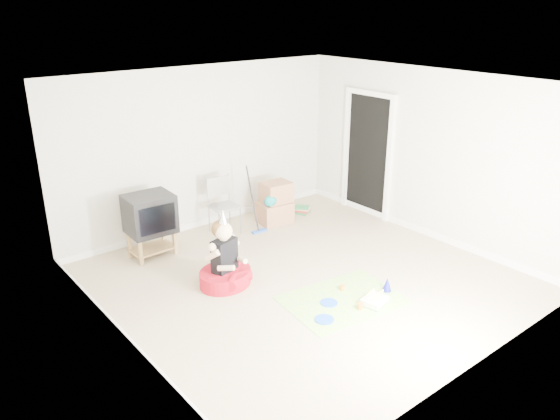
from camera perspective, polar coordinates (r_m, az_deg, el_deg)
ground at (r=7.43m, az=2.56°, el=-7.19°), size 5.00×5.00×0.00m
doorway_recess at (r=9.48m, az=9.19°, el=5.60°), size 0.02×0.90×2.05m
tv_stand at (r=8.17m, az=-13.21°, el=-3.20°), size 0.63×0.41×0.38m
crt_tv at (r=8.00m, az=-13.46°, el=-0.38°), size 0.67×0.57×0.56m
folding_chair at (r=8.72m, az=-5.85°, el=0.39°), size 0.45×0.44×0.92m
cardboard_boxes at (r=9.14m, az=-0.53°, el=0.69°), size 0.59×0.47×0.69m
floor_mop at (r=8.75m, az=-2.18°, el=-0.73°), size 0.27×0.35×1.05m
book_pile at (r=9.64m, az=2.18°, el=0.07°), size 0.32×0.35×0.13m
seated_woman at (r=7.22m, az=-5.78°, el=-6.08°), size 0.90×0.90×1.06m
party_mat at (r=6.97m, az=6.58°, el=-9.32°), size 1.57×1.23×0.01m
birthday_cake at (r=6.93m, az=9.85°, el=-9.36°), size 0.35×0.31×0.15m
blue_plate_near at (r=6.88m, az=5.14°, el=-9.62°), size 0.26×0.26×0.01m
blue_plate_far at (r=6.55m, az=4.65°, el=-11.33°), size 0.25×0.25×0.01m
orange_cup_near at (r=7.17m, az=6.53°, el=-8.06°), size 0.07×0.07×0.07m
orange_cup_far at (r=6.79m, az=8.36°, el=-9.92°), size 0.09×0.09×0.08m
blue_party_hat at (r=7.22m, az=11.13°, el=-7.63°), size 0.17×0.17×0.18m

